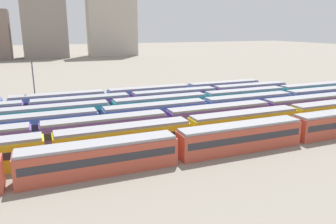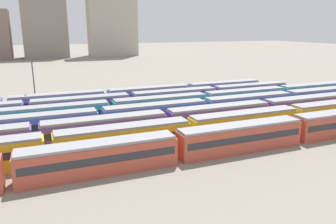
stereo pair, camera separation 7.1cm
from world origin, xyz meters
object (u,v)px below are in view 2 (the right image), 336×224
Objects in this scene: train_track_2 at (265,111)px; train_track_3 at (156,114)px; train_track_0 at (176,146)px; train_track_5 at (131,102)px; train_track_1 at (293,117)px; train_track_4 at (161,106)px; train_track_6 at (106,99)px; catenary_pole_1 at (34,83)px.

train_track_2 and train_track_3 have the same top height.
train_track_0 is 26.04m from train_track_5.
train_track_1 is 23.26m from train_track_4.
train_track_3 and train_track_5 have the same top height.
train_track_4 is at bearing 61.09° from train_track_3.
catenary_pole_1 is (-13.59, 3.12, 3.55)m from train_track_6.
train_track_0 and train_track_2 have the same top height.
train_track_3 is at bearing -118.91° from train_track_4.
train_track_0 and train_track_3 have the same top height.
catenary_pole_1 reaches higher than train_track_3.
train_track_2 is at bearing -32.49° from catenary_pole_1.
train_track_1 is 22.65m from train_track_3.
train_track_4 is at bearing 137.87° from train_track_1.
train_track_2 is at bearing -40.94° from train_track_6.
train_track_3 is (3.01, 15.60, 0.00)m from train_track_0.
train_track_6 is at bearing 134.31° from train_track_1.
train_track_0 is 37.97m from catenary_pole_1.
train_track_5 is 6.43m from train_track_6.
train_track_6 is 7.61× the size of catenary_pole_1.
catenary_pole_1 is at bearing 143.23° from train_track_1.
train_track_5 is 7.61× the size of catenary_pole_1.
train_track_1 and train_track_3 have the same top height.
train_track_2 is 44.68m from catenary_pole_1.
train_track_1 is 48.78m from catenary_pole_1.
train_track_2 is (21.73, 10.40, 0.00)m from train_track_0.
train_track_1 is (23.13, 5.20, 0.00)m from train_track_0.
train_track_6 is at bearing 139.06° from train_track_2.
train_track_1 is at bearing -27.34° from train_track_3.
train_track_2 is 31.75m from train_track_6.
train_track_1 is 1.20× the size of train_track_3.
train_track_5 is 19.58m from catenary_pole_1.
train_track_5 and train_track_6 have the same top height.
train_track_0 is 1.00× the size of train_track_6.
train_track_2 and train_track_4 have the same top height.
train_track_4 is (2.87, 5.20, 0.00)m from train_track_3.
catenary_pole_1 reaches higher than train_track_6.
catenary_pole_1 reaches higher than train_track_5.
train_track_4 is at bearing -31.90° from catenary_pole_1.
train_track_3 is 16.46m from train_track_6.
train_track_2 is 1.20× the size of train_track_4.
train_track_3 is at bearing -71.35° from train_track_6.
train_track_6 is at bearing 94.13° from train_track_0.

